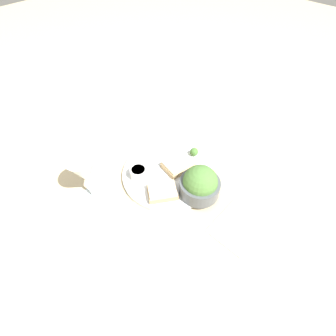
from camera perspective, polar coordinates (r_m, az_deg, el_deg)
ground_plane at (r=0.84m, az=0.00°, el=-1.54°), size 4.00×4.00×0.00m
dinner_plate at (r=0.83m, az=0.00°, el=-1.23°), size 0.29×0.29×0.01m
salad_bowl at (r=0.76m, az=6.97°, el=-3.49°), size 0.12×0.12×0.10m
sauce_ramekin at (r=0.81m, az=-6.43°, el=-1.04°), size 0.05×0.05×0.04m
cheese_toast_near at (r=0.83m, az=2.19°, el=0.72°), size 0.10×0.09×0.03m
cheese_toast_far at (r=0.77m, az=-1.24°, el=-5.17°), size 0.10×0.10×0.03m
wine_glass at (r=0.74m, az=-17.77°, el=-0.68°), size 0.09×0.09×0.16m
garnish at (r=0.88m, az=5.69°, el=3.52°), size 0.03×0.03×0.03m
napkin at (r=0.76m, az=14.80°, el=-12.15°), size 0.15×0.11×0.01m
fork at (r=0.98m, az=-11.93°, el=6.34°), size 0.13×0.14×0.01m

